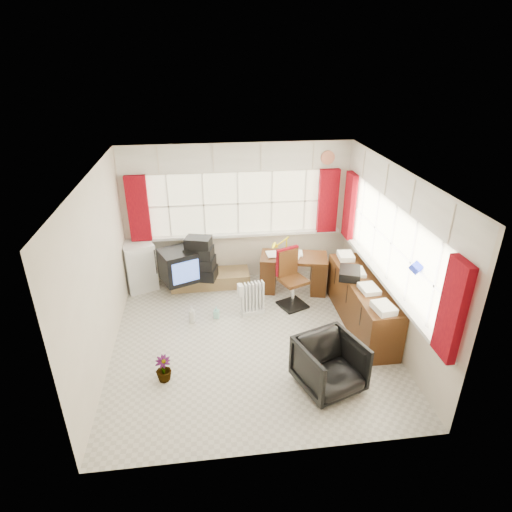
# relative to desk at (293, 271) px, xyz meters

# --- Properties ---
(ground) EXTENTS (4.00, 4.00, 0.00)m
(ground) POSITION_rel_desk_xyz_m (-0.91, -1.37, -0.37)
(ground) COLOR beige
(ground) RESTS_ON ground
(room_walls) EXTENTS (4.00, 4.00, 4.00)m
(room_walls) POSITION_rel_desk_xyz_m (-0.91, -1.37, 1.13)
(room_walls) COLOR beige
(room_walls) RESTS_ON ground
(window_back) EXTENTS (3.70, 0.12, 3.60)m
(window_back) POSITION_rel_desk_xyz_m (-0.91, 0.57, 0.58)
(window_back) COLOR #FFF7C9
(window_back) RESTS_ON room_walls
(window_right) EXTENTS (0.12, 3.70, 3.60)m
(window_right) POSITION_rel_desk_xyz_m (1.04, -1.37, 0.58)
(window_right) COLOR #FFF7C9
(window_right) RESTS_ON room_walls
(curtains) EXTENTS (3.83, 3.83, 1.15)m
(curtains) POSITION_rel_desk_xyz_m (0.02, -0.45, 1.09)
(curtains) COLOR maroon
(curtains) RESTS_ON room_walls
(overhead_cabinets) EXTENTS (3.98, 3.98, 0.48)m
(overhead_cabinets) POSITION_rel_desk_xyz_m (0.07, -0.39, 1.88)
(overhead_cabinets) COLOR white
(overhead_cabinets) RESTS_ON room_walls
(desk) EXTENTS (1.24, 0.80, 0.70)m
(desk) POSITION_rel_desk_xyz_m (0.00, 0.00, 0.00)
(desk) COLOR #4E2C12
(desk) RESTS_ON ground
(desk_lamp) EXTENTS (0.14, 0.12, 0.40)m
(desk_lamp) POSITION_rel_desk_xyz_m (-0.15, -0.04, 0.57)
(desk_lamp) COLOR #FBF30A
(desk_lamp) RESTS_ON desk
(task_chair) EXTENTS (0.55, 0.56, 0.99)m
(task_chair) POSITION_rel_desk_xyz_m (-0.16, -0.44, 0.16)
(task_chair) COLOR black
(task_chair) RESTS_ON ground
(office_chair) EXTENTS (0.94, 0.96, 0.68)m
(office_chair) POSITION_rel_desk_xyz_m (-0.05, -2.47, -0.03)
(office_chair) COLOR black
(office_chair) RESTS_ON ground
(radiator) EXTENTS (0.40, 0.22, 0.57)m
(radiator) POSITION_rel_desk_xyz_m (-0.81, -0.68, -0.14)
(radiator) COLOR white
(radiator) RESTS_ON ground
(credenza) EXTENTS (0.50, 2.00, 0.85)m
(credenza) POSITION_rel_desk_xyz_m (0.82, -1.17, 0.02)
(credenza) COLOR #4E2C12
(credenza) RESTS_ON ground
(file_tray) EXTENTS (0.42, 0.48, 0.13)m
(file_tray) POSITION_rel_desk_xyz_m (0.64, -1.01, 0.45)
(file_tray) COLOR black
(file_tray) RESTS_ON credenza
(tv_bench) EXTENTS (1.40, 0.50, 0.25)m
(tv_bench) POSITION_rel_desk_xyz_m (-1.46, 0.35, -0.24)
(tv_bench) COLOR olive
(tv_bench) RESTS_ON ground
(crt_tv) EXTENTS (0.78, 0.75, 0.55)m
(crt_tv) POSITION_rel_desk_xyz_m (-1.97, 0.16, 0.16)
(crt_tv) COLOR black
(crt_tv) RESTS_ON tv_bench
(hifi_stack) EXTENTS (0.64, 0.50, 0.78)m
(hifi_stack) POSITION_rel_desk_xyz_m (-1.63, 0.18, 0.23)
(hifi_stack) COLOR black
(hifi_stack) RESTS_ON tv_bench
(mini_fridge) EXTENTS (0.67, 0.67, 0.87)m
(mini_fridge) POSITION_rel_desk_xyz_m (-2.71, 0.43, 0.07)
(mini_fridge) COLOR white
(mini_fridge) RESTS_ON ground
(spray_bottle_a) EXTENTS (0.14, 0.14, 0.29)m
(spray_bottle_a) POSITION_rel_desk_xyz_m (-1.78, -0.81, -0.22)
(spray_bottle_a) COLOR silver
(spray_bottle_a) RESTS_ON ground
(spray_bottle_b) EXTENTS (0.10, 0.11, 0.20)m
(spray_bottle_b) POSITION_rel_desk_xyz_m (-1.40, -0.73, -0.27)
(spray_bottle_b) COLOR #95DECD
(spray_bottle_b) RESTS_ON ground
(flower_vase) EXTENTS (0.22, 0.22, 0.36)m
(flower_vase) POSITION_rel_desk_xyz_m (-2.13, -2.09, -0.19)
(flower_vase) COLOR black
(flower_vase) RESTS_ON ground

